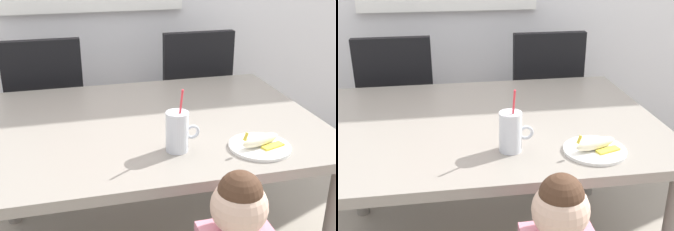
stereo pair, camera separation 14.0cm
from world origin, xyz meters
TOP-DOWN VIEW (x-y plane):
  - dining_table at (0.00, 0.00)m, footprint 1.48×1.07m
  - dining_chair_left at (-0.43, 0.76)m, footprint 0.44×0.44m
  - dining_chair_right at (0.44, 0.76)m, footprint 0.44×0.45m
  - milk_cup at (0.06, -0.30)m, footprint 0.13×0.08m
  - snack_plate at (0.36, -0.36)m, footprint 0.23×0.23m
  - peeled_banana at (0.37, -0.36)m, footprint 0.18×0.12m

SIDE VIEW (x-z plane):
  - dining_chair_left at x=-0.43m, z-range 0.06..1.02m
  - dining_chair_right at x=0.44m, z-range 0.06..1.02m
  - dining_table at x=0.00m, z-range 0.28..1.00m
  - snack_plate at x=0.36m, z-range 0.72..0.74m
  - peeled_banana at x=0.37m, z-range 0.72..0.79m
  - milk_cup at x=0.06m, z-range 0.67..0.91m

